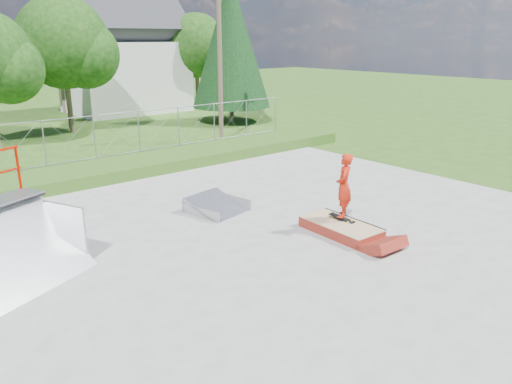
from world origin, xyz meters
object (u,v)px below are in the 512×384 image
Objects in this scene: flat_bank_ramp at (217,205)px; skater at (344,188)px; grind_box at (341,228)px; quarter_pipe at (9,223)px.

flat_bank_ramp is 4.14m from skater.
grind_box is 1.30× the size of skater.
skater is at bearing -42.88° from quarter_pipe.
skater is at bearing 35.61° from grind_box.
quarter_pipe is 6.35m from flat_bank_ramp.
quarter_pipe reaches higher than grind_box.
skater is (7.98, -2.79, -0.10)m from quarter_pipe.
flat_bank_ramp is at bearing -99.12° from skater.
quarter_pipe is at bearing -54.91° from skater.
skater is (0.21, 0.14, 1.12)m from grind_box.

